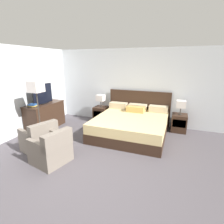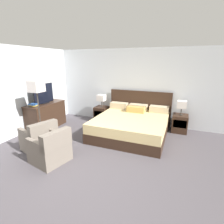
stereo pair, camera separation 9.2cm
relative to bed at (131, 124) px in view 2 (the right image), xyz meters
The scene contains 16 objects.
ground_plane 2.24m from the bed, 98.99° to the right, with size 9.69×9.69×0.00m, color #4C474C.
wall_back 1.48m from the bed, 107.99° to the left, with size 6.59×0.06×2.53m, color silver.
wall_left 3.34m from the bed, 164.06° to the right, with size 0.06×5.03×2.53m, color silver.
bed is the anchor object (origin of this frame).
nightstand_left 1.52m from the bed, 150.95° to the left, with size 0.45×0.47×0.54m.
nightstand_right 1.52m from the bed, 29.05° to the left, with size 0.45×0.47×0.54m.
table_lamp_left 1.62m from the bed, 150.90° to the left, with size 0.27×0.27×0.44m.
table_lamp_right 1.62m from the bed, 29.10° to the left, with size 0.27×0.27×0.44m.
dresser 2.78m from the bed, 169.33° to the right, with size 0.57×1.32×0.83m.
tv 2.90m from the bed, 168.94° to the right, with size 0.18×0.81×0.62m.
book_red_cover 2.96m from the bed, 160.12° to the right, with size 0.26×0.17×0.03m, color #383333.
book_blue_cover 2.96m from the bed, 160.06° to the right, with size 0.24×0.17×0.03m, color gold.
book_small_top 2.96m from the bed, 160.00° to the right, with size 0.23×0.20×0.03m, color #234C8E.
armchair_by_window 2.54m from the bed, 135.26° to the right, with size 0.86×0.86×0.76m.
armchair_companion 2.43m from the bed, 119.30° to the right, with size 0.83×0.82×0.76m.
floor_lamp 2.78m from the bed, 149.26° to the right, with size 0.32×0.32×1.64m.
Camera 2 is at (1.64, -2.56, 2.10)m, focal length 28.00 mm.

